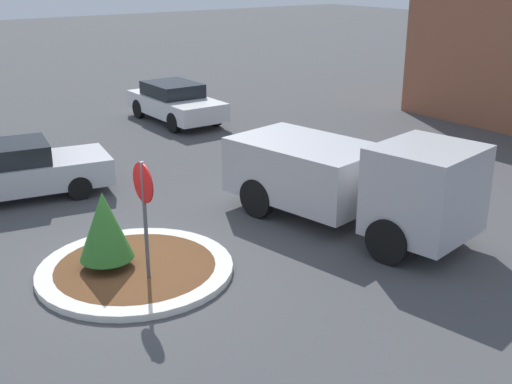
% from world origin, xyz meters
% --- Properties ---
extents(ground_plane, '(120.00, 120.00, 0.00)m').
position_xyz_m(ground_plane, '(0.00, 0.00, 0.00)').
color(ground_plane, '#474749').
extents(traffic_island, '(3.75, 3.75, 0.13)m').
position_xyz_m(traffic_island, '(0.00, 0.00, 0.07)').
color(traffic_island, silver).
rests_on(traffic_island, ground_plane).
extents(stop_sign, '(0.74, 0.07, 2.37)m').
position_xyz_m(stop_sign, '(0.56, -0.00, 1.65)').
color(stop_sign, '#4C4C51').
rests_on(stop_sign, ground_plane).
extents(island_shrub, '(1.03, 1.03, 1.52)m').
position_xyz_m(island_shrub, '(-0.29, -0.44, 0.99)').
color(island_shrub, brown).
rests_on(island_shrub, traffic_island).
extents(utility_truck, '(6.01, 3.08, 2.23)m').
position_xyz_m(utility_truck, '(0.76, 4.90, 1.14)').
color(utility_truck, '#B2B2B7').
rests_on(utility_truck, ground_plane).
extents(parked_sedan_silver, '(2.64, 5.02, 1.43)m').
position_xyz_m(parked_sedan_silver, '(-5.60, -0.68, 0.72)').
color(parked_sedan_silver, '#B7B7BC').
rests_on(parked_sedan_silver, ground_plane).
extents(parked_sedan_white, '(4.50, 1.96, 1.44)m').
position_xyz_m(parked_sedan_white, '(-10.42, 6.76, 0.74)').
color(parked_sedan_white, silver).
rests_on(parked_sedan_white, ground_plane).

